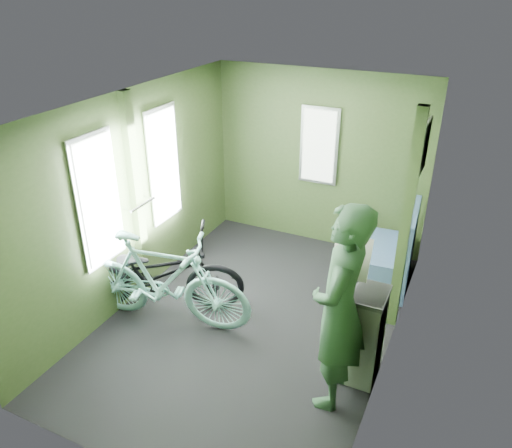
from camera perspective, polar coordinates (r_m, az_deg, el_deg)
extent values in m
plane|color=black|center=(5.41, -0.46, -10.88)|extent=(4.00, 4.00, 0.00)
cube|color=silver|center=(4.40, -0.57, 13.53)|extent=(2.80, 4.00, 0.02)
cube|color=#324620|center=(6.51, 7.20, 7.24)|extent=(2.80, 0.02, 2.30)
cube|color=#324620|center=(3.41, -15.70, -13.83)|extent=(2.80, 0.02, 2.30)
cube|color=#324620|center=(5.49, -13.80, 2.85)|extent=(0.02, 4.00, 2.30)
cube|color=#324620|center=(4.44, 16.01, -3.43)|extent=(0.02, 4.00, 2.30)
cube|color=#324620|center=(5.47, -13.47, 2.78)|extent=(0.08, 0.12, 2.30)
cube|color=silver|center=(5.01, -17.46, 2.50)|extent=(0.02, 0.56, 1.34)
cube|color=silver|center=(5.80, -10.34, 6.61)|extent=(0.02, 0.56, 1.34)
cube|color=white|center=(4.82, -18.23, 8.21)|extent=(0.00, 0.12, 0.12)
cube|color=white|center=(5.63, -10.70, 11.66)|extent=(0.00, 0.12, 0.12)
cylinder|color=silver|center=(5.45, -12.83, 2.18)|extent=(0.03, 0.40, 0.03)
cube|color=#324620|center=(4.98, 16.74, -0.13)|extent=(0.10, 0.10, 2.30)
cube|color=white|center=(5.00, 18.75, 8.40)|extent=(0.02, 0.40, 0.50)
cube|color=silver|center=(6.41, 7.17, 8.81)|extent=(0.50, 0.02, 1.00)
imported|color=black|center=(5.65, -10.83, -9.63)|extent=(2.02, 1.50, 1.08)
imported|color=#83CFC8|center=(5.43, -10.14, -11.23)|extent=(1.93, 0.97, 1.18)
imported|color=#2A4D32|center=(4.08, 9.51, -9.57)|extent=(0.47, 0.69, 1.83)
cube|color=silver|center=(4.15, 10.86, -3.79)|extent=(0.31, 0.19, 0.33)
cube|color=gray|center=(4.59, 12.43, -12.38)|extent=(0.27, 0.37, 0.91)
cube|color=navy|center=(6.10, 14.75, -4.50)|extent=(0.58, 0.96, 0.46)
cube|color=navy|center=(5.84, 17.46, -0.84)|extent=(0.13, 0.93, 0.51)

